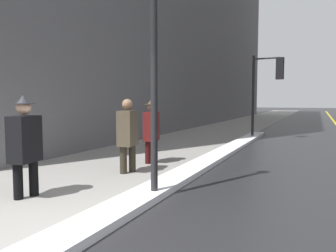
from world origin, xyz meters
TOP-DOWN VIEW (x-y plane):
  - ground_plane at (0.00, 0.00)m, footprint 160.00×160.00m
  - sidewalk_slab at (-2.00, 15.00)m, footprint 4.00×80.00m
  - snow_bank_curb at (0.18, 6.07)m, footprint 0.60×14.48m
  - lamp_post at (0.29, 1.93)m, footprint 0.28×0.28m
  - traffic_light_near at (0.89, 11.53)m, footprint 1.31×0.33m
  - pedestrian_trailing at (-1.66, 1.00)m, footprint 0.40×0.58m
  - pedestrian_nearside at (-1.11, 3.37)m, footprint 0.41×0.78m
  - pedestrian_in_fedora at (-1.16, 4.62)m, footprint 0.39×0.75m

SIDE VIEW (x-z plane):
  - ground_plane at x=0.00m, z-range 0.00..0.00m
  - sidewalk_slab at x=-2.00m, z-range 0.00..0.01m
  - snow_bank_curb at x=0.18m, z-range 0.00..0.12m
  - pedestrian_in_fedora at x=-1.16m, z-range 0.07..1.76m
  - pedestrian_nearside at x=-1.11m, z-range 0.09..1.77m
  - pedestrian_trailing at x=-1.66m, z-range 0.08..1.82m
  - traffic_light_near at x=0.89m, z-range 0.79..4.37m
  - lamp_post at x=0.29m, z-range 0.49..5.52m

